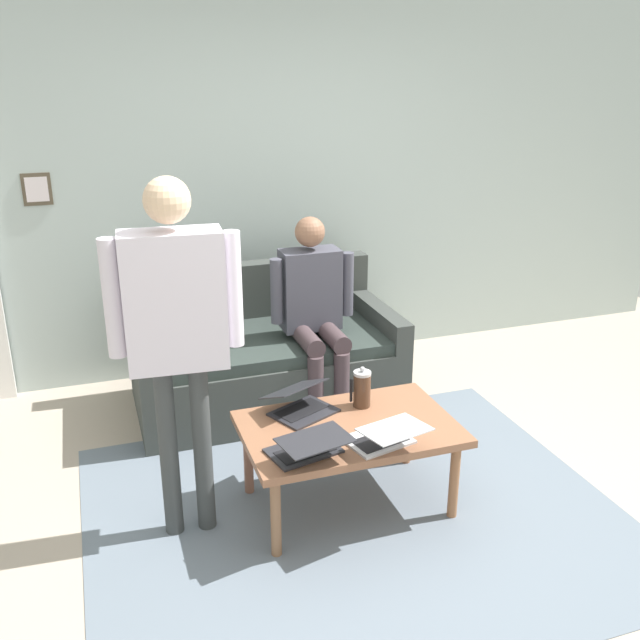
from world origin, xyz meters
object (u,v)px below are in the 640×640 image
at_px(coffee_table, 349,434).
at_px(laptop_right, 307,447).
at_px(couch, 264,359).
at_px(laptop_left, 383,436).
at_px(french_press, 362,389).
at_px(person_seated, 314,305).
at_px(person_standing, 176,318).
at_px(laptop_center, 300,404).

xyz_separation_m(coffee_table, laptop_right, (0.29, 0.21, 0.09)).
bearing_deg(laptop_right, couch, -96.94).
bearing_deg(laptop_left, french_press, -97.62).
bearing_deg(couch, laptop_right, 83.06).
distance_m(couch, person_seated, 0.56).
xyz_separation_m(laptop_left, person_standing, (0.89, -0.29, 0.60)).
height_order(coffee_table, laptop_right, laptop_right).
distance_m(laptop_right, person_standing, 0.84).
height_order(couch, coffee_table, couch).
relative_size(french_press, person_seated, 0.18).
bearing_deg(person_seated, laptop_right, 70.23).
relative_size(couch, laptop_center, 4.17).
height_order(laptop_center, person_seated, person_seated).
bearing_deg(person_seated, laptop_left, 85.93).
distance_m(laptop_left, laptop_center, 0.53).
bearing_deg(laptop_left, person_standing, -18.11).
xyz_separation_m(couch, coffee_table, (-0.10, 1.31, 0.11)).
bearing_deg(laptop_left, laptop_center, -58.95).
relative_size(coffee_table, laptop_left, 2.61).
bearing_deg(laptop_center, laptop_right, 77.08).
xyz_separation_m(coffee_table, laptop_center, (0.19, -0.22, 0.09)).
bearing_deg(person_seated, french_press, 87.54).
bearing_deg(french_press, person_standing, 7.16).
relative_size(couch, person_seated, 1.33).
height_order(couch, laptop_left, couch).
distance_m(laptop_right, french_press, 0.58).
height_order(couch, french_press, couch).
height_order(laptop_center, laptop_right, laptop_center).
height_order(french_press, person_standing, person_standing).
xyz_separation_m(couch, person_standing, (0.71, 1.25, 0.81)).
bearing_deg(couch, person_standing, 60.51).
xyz_separation_m(person_standing, person_seated, (-0.99, -1.03, -0.39)).
bearing_deg(laptop_left, couch, -83.16).
distance_m(laptop_center, french_press, 0.34).
bearing_deg(coffee_table, laptop_right, 35.86).
height_order(laptop_left, french_press, french_press).
relative_size(laptop_left, laptop_right, 1.06).
bearing_deg(laptop_right, coffee_table, -144.14).
relative_size(couch, person_standing, 0.98).
bearing_deg(person_standing, coffee_table, 175.89).
distance_m(laptop_left, person_standing, 1.12).
xyz_separation_m(couch, french_press, (-0.24, 1.13, 0.26)).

